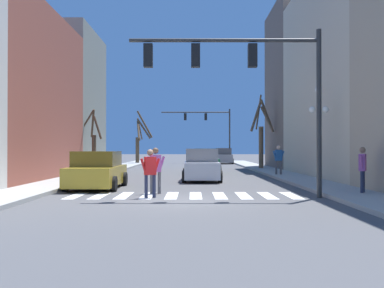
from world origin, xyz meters
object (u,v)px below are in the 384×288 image
Objects in this scene: car_parked_left_mid at (205,162)px; pedestrian_waiting_at_curb at (150,169)px; pedestrian_crossing_street at (278,157)px; street_tree_right_far at (261,134)px; traffic_signal_far at (209,123)px; car_parked_right_near at (223,156)px; car_parked_right_mid at (96,171)px; street_lamp_right_corner at (318,114)px; street_tree_left_mid at (139,139)px; car_parked_left_far at (201,166)px; pedestrian_on_right_sidewalk at (155,166)px; traffic_signal_near at (247,72)px; pedestrian_near_right_corner at (362,166)px; street_tree_left_far at (93,143)px.

car_parked_left_mid reaches higher than pedestrian_waiting_at_curb.
pedestrian_crossing_street is 0.30× the size of street_tree_right_far.
traffic_signal_far is 22.75m from car_parked_left_mid.
car_parked_right_mid is at bearing 166.19° from car_parked_right_near.
street_lamp_right_corner is 10.68m from car_parked_right_mid.
street_tree_left_mid is at bearing 3.22° from car_parked_right_mid.
pedestrian_crossing_street is at bearing -52.83° from car_parked_left_far.
street_tree_right_far reaches higher than car_parked_right_near.
car_parked_left_far is at bearing -122.59° from pedestrian_on_right_sidewalk.
traffic_signal_near reaches higher than pedestrian_on_right_sidewalk.
street_lamp_right_corner is 0.98× the size of car_parked_left_mid.
pedestrian_crossing_street reaches higher than car_parked_right_near.
traffic_signal_far reaches higher than pedestrian_crossing_street.
pedestrian_waiting_at_curb is at bearing -144.27° from car_parked_right_mid.
pedestrian_crossing_street is (3.43, 12.00, -3.29)m from traffic_signal_near.
street_tree_right_far is at bearing -171.74° from car_parked_right_near.
street_tree_left_mid is at bearing 130.97° from street_tree_right_far.
street_tree_left_mid is (-4.51, 33.18, 1.78)m from pedestrian_on_right_sidewalk.
street_tree_right_far is at bearing -104.52° from pedestrian_crossing_street.
street_tree_left_mid is 0.97× the size of street_tree_right_far.
traffic_signal_far is at bearing -2.89° from car_parked_left_mid.
street_tree_left_mid is 17.88m from street_tree_right_far.
car_parked_left_far is 7.06m from pedestrian_on_right_sidewalk.
pedestrian_crossing_street is 25.42m from street_tree_left_mid.
car_parked_left_far is 2.30× the size of pedestrian_on_right_sidewalk.
traffic_signal_near is 6.74m from street_lamp_right_corner.
pedestrian_near_right_corner is (5.76, -7.84, 0.33)m from car_parked_left_far.
car_parked_left_mid is at bearing -3.38° from car_parked_left_far.
pedestrian_waiting_at_curb is (-5.16, -35.75, 0.20)m from car_parked_right_near.
car_parked_right_mid is 32.95m from car_parked_right_near.
car_parked_right_mid is 1.08× the size of street_tree_left_far.
street_lamp_right_corner is 7.10m from pedestrian_crossing_street.
pedestrian_on_right_sidewalk is (-3.42, 1.50, -3.44)m from traffic_signal_near.
car_parked_right_near reaches higher than pedestrian_on_right_sidewalk.
pedestrian_on_right_sidewalk is at bearing -129.79° from car_parked_right_mid.
traffic_signal_far is 4.63× the size of pedestrian_on_right_sidewalk.
pedestrian_crossing_street is at bearing -49.61° from car_parked_right_mid.
street_tree_left_mid is (-9.60, -1.12, 2.01)m from car_parked_right_near.
car_parked_right_near is at bearing 6.67° from street_tree_left_mid.
pedestrian_on_right_sidewalk is at bearing 156.32° from traffic_signal_near.
street_lamp_right_corner reaches higher than pedestrian_on_right_sidewalk.
car_parked_left_mid is 16.28m from pedestrian_near_right_corner.
pedestrian_waiting_at_curb is (2.70, -3.76, 0.26)m from car_parked_right_mid.
traffic_signal_near is at bearing -77.12° from street_tree_left_mid.
traffic_signal_near is 9.19m from car_parked_left_far.
car_parked_right_mid is at bearing 156.71° from car_parked_left_mid.
traffic_signal_near reaches higher than street_lamp_right_corner.
pedestrian_near_right_corner is (2.62, -35.36, 0.31)m from car_parked_right_near.
traffic_signal_far is at bearing -112.03° from pedestrian_on_right_sidewalk.
street_tree_right_far is (7.29, 21.13, 1.93)m from pedestrian_waiting_at_curb.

